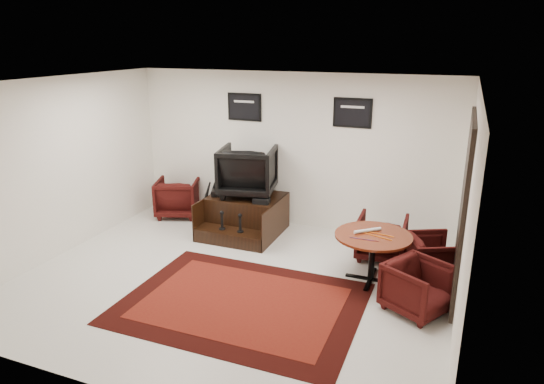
{
  "coord_description": "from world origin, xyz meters",
  "views": [
    {
      "loc": [
        2.85,
        -5.62,
        3.33
      ],
      "look_at": [
        0.27,
        0.9,
        1.12
      ],
      "focal_mm": 32.0,
      "sensor_mm": 36.0,
      "label": 1
    }
  ],
  "objects_px": {
    "table_chair_corner": "(418,285)",
    "shine_chair": "(248,169)",
    "table_chair_window": "(432,255)",
    "armchair_side": "(178,196)",
    "table_chair_back": "(382,235)",
    "shine_podium": "(245,216)",
    "meeting_table": "(373,240)"
  },
  "relations": [
    {
      "from": "armchair_side",
      "to": "table_chair_window",
      "type": "relative_size",
      "value": 1.14
    },
    {
      "from": "armchair_side",
      "to": "table_chair_back",
      "type": "relative_size",
      "value": 1.07
    },
    {
      "from": "meeting_table",
      "to": "table_chair_back",
      "type": "relative_size",
      "value": 1.42
    },
    {
      "from": "armchair_side",
      "to": "meeting_table",
      "type": "xyz_separation_m",
      "value": [
        4.05,
        -1.33,
        0.22
      ]
    },
    {
      "from": "shine_chair",
      "to": "table_chair_back",
      "type": "distance_m",
      "value": 2.6
    },
    {
      "from": "table_chair_window",
      "to": "table_chair_corner",
      "type": "bearing_deg",
      "value": 148.97
    },
    {
      "from": "shine_chair",
      "to": "table_chair_corner",
      "type": "distance_m",
      "value": 3.71
    },
    {
      "from": "table_chair_window",
      "to": "armchair_side",
      "type": "bearing_deg",
      "value": 53.27
    },
    {
      "from": "shine_podium",
      "to": "armchair_side",
      "type": "distance_m",
      "value": 1.63
    },
    {
      "from": "table_chair_back",
      "to": "table_chair_corner",
      "type": "bearing_deg",
      "value": 113.6
    },
    {
      "from": "shine_podium",
      "to": "table_chair_corner",
      "type": "xyz_separation_m",
      "value": [
        3.15,
        -1.64,
        0.06
      ]
    },
    {
      "from": "meeting_table",
      "to": "table_chair_back",
      "type": "bearing_deg",
      "value": 89.79
    },
    {
      "from": "table_chair_window",
      "to": "table_chair_corner",
      "type": "distance_m",
      "value": 1.02
    },
    {
      "from": "meeting_table",
      "to": "table_chair_window",
      "type": "relative_size",
      "value": 1.52
    },
    {
      "from": "shine_podium",
      "to": "shine_chair",
      "type": "distance_m",
      "value": 0.85
    },
    {
      "from": "shine_podium",
      "to": "table_chair_corner",
      "type": "relative_size",
      "value": 1.82
    },
    {
      "from": "shine_podium",
      "to": "armchair_side",
      "type": "bearing_deg",
      "value": 169.07
    },
    {
      "from": "shine_chair",
      "to": "table_chair_back",
      "type": "relative_size",
      "value": 1.27
    },
    {
      "from": "meeting_table",
      "to": "table_chair_back",
      "type": "distance_m",
      "value": 0.86
    },
    {
      "from": "table_chair_corner",
      "to": "meeting_table",
      "type": "bearing_deg",
      "value": 78.03
    },
    {
      "from": "table_chair_corner",
      "to": "armchair_side",
      "type": "bearing_deg",
      "value": 97.42
    },
    {
      "from": "shine_podium",
      "to": "meeting_table",
      "type": "relative_size",
      "value": 1.22
    },
    {
      "from": "armchair_side",
      "to": "table_chair_window",
      "type": "bearing_deg",
      "value": 148.88
    },
    {
      "from": "table_chair_window",
      "to": "table_chair_back",
      "type": "bearing_deg",
      "value": 35.19
    },
    {
      "from": "shine_podium",
      "to": "shine_chair",
      "type": "xyz_separation_m",
      "value": [
        0.0,
        0.14,
        0.84
      ]
    },
    {
      "from": "meeting_table",
      "to": "table_chair_back",
      "type": "height_order",
      "value": "table_chair_back"
    },
    {
      "from": "shine_chair",
      "to": "table_chair_window",
      "type": "distance_m",
      "value": 3.43
    },
    {
      "from": "table_chair_corner",
      "to": "shine_chair",
      "type": "bearing_deg",
      "value": 90.3
    },
    {
      "from": "shine_podium",
      "to": "table_chair_window",
      "type": "bearing_deg",
      "value": -10.95
    },
    {
      "from": "shine_podium",
      "to": "table_chair_corner",
      "type": "distance_m",
      "value": 3.56
    },
    {
      "from": "table_chair_window",
      "to": "meeting_table",
      "type": "bearing_deg",
      "value": 90.55
    },
    {
      "from": "table_chair_back",
      "to": "table_chair_window",
      "type": "bearing_deg",
      "value": 148.99
    }
  ]
}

